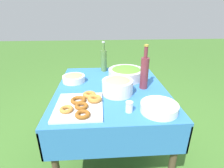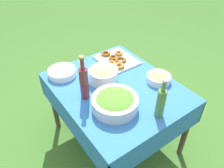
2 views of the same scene
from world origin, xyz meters
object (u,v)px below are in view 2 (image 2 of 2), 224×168
object	(u,v)px
donut_platter	(116,60)
bread_bowl	(159,77)
salad_bowl	(115,102)
plate_stack	(62,72)
olive_oil_bottle	(161,102)
pasta_bowl	(103,74)
wine_bottle	(84,82)

from	to	relation	value
donut_platter	bread_bowl	size ratio (longest dim) A/B	1.90
salad_bowl	plate_stack	world-z (taller)	salad_bowl
plate_stack	olive_oil_bottle	xyz separation A→B (m)	(-0.88, -0.35, 0.10)
pasta_bowl	donut_platter	xyz separation A→B (m)	(0.20, -0.28, -0.05)
salad_bowl	wine_bottle	size ratio (longest dim) A/B	0.91
donut_platter	olive_oil_bottle	bearing A→B (deg)	166.83
donut_platter	plate_stack	distance (m)	0.55
donut_platter	plate_stack	bearing A→B (deg)	79.44
salad_bowl	olive_oil_bottle	xyz separation A→B (m)	(-0.25, -0.22, 0.07)
plate_stack	bread_bowl	world-z (taller)	bread_bowl
donut_platter	wine_bottle	bearing A→B (deg)	119.15
plate_stack	wine_bottle	xyz separation A→B (m)	(-0.39, -0.02, 0.12)
pasta_bowl	plate_stack	bearing A→B (deg)	41.07
plate_stack	olive_oil_bottle	size ratio (longest dim) A/B	0.77
plate_stack	olive_oil_bottle	world-z (taller)	olive_oil_bottle
wine_bottle	bread_bowl	size ratio (longest dim) A/B	1.82
pasta_bowl	bread_bowl	world-z (taller)	pasta_bowl
donut_platter	bread_bowl	distance (m)	0.49
salad_bowl	wine_bottle	xyz separation A→B (m)	(0.24, 0.12, 0.09)
olive_oil_bottle	salad_bowl	bearing A→B (deg)	40.67
pasta_bowl	donut_platter	distance (m)	0.34
bread_bowl	olive_oil_bottle	bearing A→B (deg)	135.16
olive_oil_bottle	wine_bottle	size ratio (longest dim) A/B	0.86
salad_bowl	donut_platter	xyz separation A→B (m)	(0.53, -0.40, -0.04)
donut_platter	olive_oil_bottle	xyz separation A→B (m)	(-0.78, 0.18, 0.11)
donut_platter	plate_stack	world-z (taller)	plate_stack
pasta_bowl	plate_stack	world-z (taller)	pasta_bowl
plate_stack	pasta_bowl	bearing A→B (deg)	-138.93
plate_stack	bread_bowl	xyz separation A→B (m)	(-0.58, -0.65, 0.01)
salad_bowl	donut_platter	size ratio (longest dim) A/B	0.87
donut_platter	wine_bottle	distance (m)	0.61
wine_bottle	plate_stack	bearing A→B (deg)	2.45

